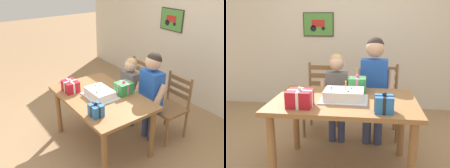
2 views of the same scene
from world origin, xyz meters
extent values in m
cube|color=beige|center=(0.00, 1.99, 1.30)|extent=(6.40, 0.08, 2.60)
cube|color=#332823|center=(-0.64, 1.94, 1.41)|extent=(0.51, 0.02, 0.39)
cube|color=#4C8E3D|center=(-0.64, 1.93, 1.41)|extent=(0.48, 0.01, 0.36)
cube|color=red|center=(-0.64, 1.93, 1.43)|extent=(0.22, 0.01, 0.11)
cylinder|color=black|center=(-0.72, 1.93, 1.35)|extent=(0.10, 0.01, 0.10)
cylinder|color=black|center=(-0.55, 1.93, 1.35)|extent=(0.06, 0.01, 0.06)
cube|color=olive|center=(0.00, 0.00, 0.73)|extent=(1.35, 0.88, 0.04)
cylinder|color=olive|center=(-0.59, -0.36, 0.35)|extent=(0.07, 0.07, 0.71)
cylinder|color=olive|center=(0.59, -0.36, 0.35)|extent=(0.07, 0.07, 0.71)
cylinder|color=olive|center=(-0.59, 0.36, 0.35)|extent=(0.07, 0.07, 0.71)
cylinder|color=olive|center=(0.59, 0.36, 0.35)|extent=(0.07, 0.07, 0.71)
cube|color=silver|center=(0.00, -0.02, 0.75)|extent=(0.44, 0.34, 0.01)
cube|color=white|center=(0.00, -0.02, 0.81)|extent=(0.36, 0.26, 0.09)
cylinder|color=orange|center=(0.02, -0.04, 0.89)|extent=(0.01, 0.01, 0.07)
sphere|color=yellow|center=(0.02, -0.04, 0.93)|extent=(0.02, 0.02, 0.02)
sphere|color=yellow|center=(-0.12, -0.05, 0.86)|extent=(0.02, 0.02, 0.02)
sphere|color=purple|center=(0.07, 0.00, 0.86)|extent=(0.01, 0.01, 0.01)
sphere|color=green|center=(0.05, -0.10, 0.86)|extent=(0.02, 0.02, 0.02)
sphere|color=purple|center=(-0.12, -0.03, 0.86)|extent=(0.02, 0.02, 0.02)
sphere|color=purple|center=(-0.12, -0.01, 0.86)|extent=(0.02, 0.02, 0.02)
cube|color=#2D8E42|center=(0.11, 0.28, 0.83)|extent=(0.17, 0.20, 0.15)
cube|color=#DB668E|center=(0.11, 0.28, 0.83)|extent=(0.18, 0.02, 0.16)
cube|color=#DB668E|center=(0.11, 0.28, 0.83)|extent=(0.02, 0.21, 0.16)
sphere|color=#DB668E|center=(0.11, 0.28, 0.92)|extent=(0.04, 0.04, 0.04)
cube|color=red|center=(-0.36, -0.25, 0.82)|extent=(0.21, 0.18, 0.14)
cube|color=white|center=(-0.36, -0.25, 0.82)|extent=(0.22, 0.02, 0.15)
cube|color=white|center=(-0.36, -0.25, 0.82)|extent=(0.02, 0.19, 0.15)
sphere|color=white|center=(-0.36, -0.25, 0.91)|extent=(0.04, 0.04, 0.04)
cube|color=#286BB7|center=(0.35, -0.30, 0.82)|extent=(0.15, 0.13, 0.14)
cube|color=black|center=(0.35, -0.30, 0.82)|extent=(0.15, 0.02, 0.14)
cube|color=black|center=(0.35, -0.30, 0.82)|extent=(0.02, 0.14, 0.14)
sphere|color=black|center=(0.35, -0.30, 0.90)|extent=(0.04, 0.04, 0.04)
cube|color=brown|center=(-0.40, 0.85, 0.45)|extent=(0.42, 0.42, 0.04)
cylinder|color=brown|center=(-0.21, 0.66, 0.21)|extent=(0.04, 0.04, 0.43)
cylinder|color=brown|center=(-0.59, 0.66, 0.21)|extent=(0.04, 0.04, 0.43)
cylinder|color=brown|center=(-0.20, 1.04, 0.21)|extent=(0.04, 0.04, 0.43)
cylinder|color=brown|center=(-0.58, 1.04, 0.21)|extent=(0.04, 0.04, 0.43)
cylinder|color=brown|center=(-0.20, 1.04, 0.70)|extent=(0.04, 0.04, 0.45)
cylinder|color=brown|center=(-0.58, 1.04, 0.70)|extent=(0.04, 0.04, 0.45)
cube|color=brown|center=(-0.39, 1.04, 0.63)|extent=(0.36, 0.03, 0.06)
cube|color=brown|center=(-0.39, 1.04, 0.74)|extent=(0.36, 0.03, 0.06)
cube|color=brown|center=(-0.39, 1.04, 0.85)|extent=(0.36, 0.03, 0.06)
cube|color=brown|center=(0.40, 0.85, 0.45)|extent=(0.43, 0.43, 0.04)
cylinder|color=brown|center=(0.58, 0.66, 0.21)|extent=(0.04, 0.04, 0.43)
cylinder|color=brown|center=(0.20, 0.67, 0.21)|extent=(0.04, 0.04, 0.43)
cylinder|color=brown|center=(0.59, 1.04, 0.21)|extent=(0.04, 0.04, 0.43)
cylinder|color=brown|center=(0.21, 1.05, 0.21)|extent=(0.04, 0.04, 0.43)
cylinder|color=brown|center=(0.59, 1.04, 0.70)|extent=(0.04, 0.04, 0.45)
cylinder|color=brown|center=(0.21, 1.05, 0.70)|extent=(0.04, 0.04, 0.45)
cube|color=brown|center=(0.40, 1.04, 0.63)|extent=(0.36, 0.03, 0.06)
cube|color=brown|center=(0.40, 1.04, 0.74)|extent=(0.36, 0.03, 0.06)
cube|color=brown|center=(0.40, 1.04, 0.85)|extent=(0.36, 0.03, 0.06)
cylinder|color=#38426B|center=(0.35, 0.60, 0.24)|extent=(0.10, 0.10, 0.49)
cylinder|color=#38426B|center=(0.22, 0.61, 0.24)|extent=(0.10, 0.10, 0.49)
cube|color=blue|center=(0.29, 0.61, 0.77)|extent=(0.31, 0.21, 0.56)
cylinder|color=tan|center=(0.47, 0.56, 0.75)|extent=(0.10, 0.24, 0.37)
cylinder|color=tan|center=(0.09, 0.58, 0.75)|extent=(0.10, 0.24, 0.37)
sphere|color=tan|center=(0.29, 0.61, 1.17)|extent=(0.21, 0.21, 0.21)
sphere|color=#2D231E|center=(0.29, 0.62, 1.19)|extent=(0.20, 0.20, 0.20)
cylinder|color=#38426B|center=(-0.09, 0.61, 0.21)|extent=(0.09, 0.09, 0.41)
cylinder|color=#38426B|center=(-0.21, 0.60, 0.21)|extent=(0.09, 0.09, 0.41)
cube|color=slate|center=(-0.15, 0.61, 0.65)|extent=(0.27, 0.18, 0.47)
cylinder|color=#E0B293|center=(0.01, 0.59, 0.63)|extent=(0.08, 0.20, 0.31)
cylinder|color=#E0B293|center=(-0.31, 0.56, 0.63)|extent=(0.08, 0.20, 0.31)
sphere|color=#E0B293|center=(-0.15, 0.61, 0.99)|extent=(0.18, 0.18, 0.18)
sphere|color=tan|center=(-0.15, 0.62, 1.01)|extent=(0.17, 0.17, 0.17)
camera|label=1|loc=(2.32, -1.50, 2.22)|focal=39.00mm
camera|label=2|loc=(0.23, -2.23, 1.46)|focal=39.88mm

